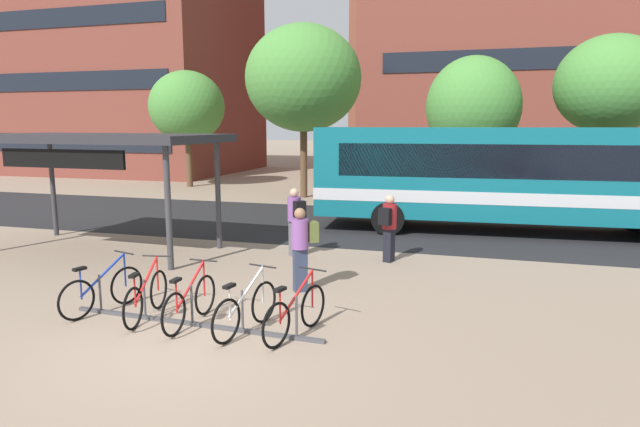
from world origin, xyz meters
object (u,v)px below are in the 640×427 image
Objects in this scene: parked_bicycle_blue_0 at (103,291)px; street_tree_3 at (303,79)px; street_tree_1 at (610,85)px; parked_bicycle_red_4 at (296,313)px; commuter_olive_pack_3 at (302,243)px; street_tree_2 at (187,107)px; commuter_black_pack_2 at (389,224)px; street_tree_0 at (473,107)px; parked_bicycle_red_1 at (146,297)px; parked_bicycle_white_3 at (246,309)px; commuter_black_pack_0 at (295,217)px; parked_bicycle_red_2 at (190,302)px; city_bus at (518,175)px; transit_shelter at (98,142)px.

parked_bicycle_blue_0 is 0.22× the size of street_tree_3.
street_tree_1 is at bearing -20.01° from parked_bicycle_blue_0.
commuter_olive_pack_3 is (-0.64, 2.26, 0.59)m from parked_bicycle_red_4.
commuter_olive_pack_3 is at bearing -38.57° from parked_bicycle_blue_0.
street_tree_2 is at bearing -87.08° from commuter_olive_pack_3.
street_tree_1 reaches higher than commuter_black_pack_2.
street_tree_0 is 0.98× the size of street_tree_2.
commuter_black_pack_2 is at bearing -43.70° from parked_bicycle_red_1.
street_tree_2 reaches higher than street_tree_0.
parked_bicycle_red_4 is 1.02× the size of commuter_black_pack_2.
street_tree_1 reaches higher than parked_bicycle_white_3.
parked_bicycle_white_3 is at bearing 140.93° from commuter_black_pack_0.
commuter_black_pack_2 is 3.06m from commuter_olive_pack_3.
street_tree_3 reaches higher than street_tree_1.
parked_bicycle_red_4 is at bearing -89.82° from parked_bicycle_red_2.
street_tree_1 is at bearing -43.26° from parked_bicycle_red_1.
parked_bicycle_white_3 is 16.90m from street_tree_3.
commuter_black_pack_0 is (-1.70, 4.94, 0.61)m from parked_bicycle_red_4.
street_tree_1 reaches higher than city_bus.
street_tree_3 is at bearing 20.76° from parked_bicycle_blue_0.
parked_bicycle_red_4 is at bearing -56.02° from street_tree_2.
parked_bicycle_blue_0 is at bearing 2.10° from commuter_olive_pack_3.
transit_shelter is 17.81m from street_tree_1.
parked_bicycle_red_2 is 18.09m from street_tree_1.
commuter_black_pack_0 is 1.05× the size of commuter_black_pack_2.
street_tree_0 is (3.18, 14.95, 3.59)m from parked_bicycle_white_3.
commuter_black_pack_2 is at bearing -123.32° from street_tree_1.
commuter_olive_pack_3 reaches higher than parked_bicycle_red_1.
parked_bicycle_red_1 is 0.28× the size of street_tree_2.
parked_bicycle_red_4 is at bearing 149.91° from commuter_black_pack_0.
commuter_black_pack_0 is (1.96, 4.82, 0.61)m from parked_bicycle_blue_0.
street_tree_3 is (-4.28, 13.33, 4.31)m from commuter_olive_pack_3.
parked_bicycle_red_4 is (-3.82, -9.67, -1.39)m from city_bus.
parked_bicycle_red_1 is at bearing -43.60° from transit_shelter.
parked_bicycle_red_1 is 0.29× the size of street_tree_0.
transit_shelter is 5.43m from commuter_black_pack_0.
transit_shelter is at bearing 49.90° from parked_bicycle_red_2.
parked_bicycle_blue_0 and parked_bicycle_red_2 have the same top height.
commuter_black_pack_0 is 0.26× the size of street_tree_1.
parked_bicycle_red_2 is 1.02× the size of parked_bicycle_white_3.
parked_bicycle_red_2 is 0.29× the size of street_tree_2.
street_tree_1 reaches higher than parked_bicycle_red_1.
street_tree_1 is (4.86, 0.14, 0.76)m from street_tree_0.
parked_bicycle_white_3 is 15.70m from street_tree_0.
parked_bicycle_red_4 is at bearing -170.94° from commuter_black_pack_2.
commuter_olive_pack_3 is (-4.46, -7.41, -0.80)m from city_bus.
commuter_olive_pack_3 is at bearing -72.18° from street_tree_3.
parked_bicycle_blue_0 is at bearing -131.45° from city_bus.
parked_bicycle_red_2 is (1.81, -0.13, 0.00)m from parked_bicycle_blue_0.
street_tree_3 reaches higher than parked_bicycle_red_2.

